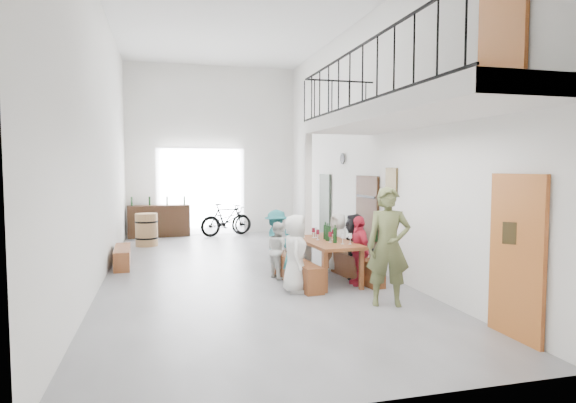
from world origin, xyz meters
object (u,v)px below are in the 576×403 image
object	(u,v)px
side_bench	(122,257)
oak_barrel	(147,230)
serving_counter	(159,221)
host_standing	(388,246)
bench_inner	(296,271)
bicycle_near	(227,221)
tasting_table	(324,244)

from	to	relation	value
side_bench	oak_barrel	xyz separation A→B (m)	(0.43, 2.76, 0.25)
oak_barrel	serving_counter	distance (m)	1.81
host_standing	bench_inner	bearing A→B (deg)	138.63
bench_inner	host_standing	distance (m)	2.18
serving_counter	bicycle_near	world-z (taller)	serving_counter
host_standing	bicycle_near	bearing A→B (deg)	118.30
host_standing	bicycle_near	size ratio (longest dim) A/B	1.08
oak_barrel	bicycle_near	size ratio (longest dim) A/B	0.52
tasting_table	serving_counter	distance (m)	7.61
bicycle_near	side_bench	bearing A→B (deg)	130.48
tasting_table	oak_barrel	xyz separation A→B (m)	(-3.46, 5.15, -0.25)
tasting_table	host_standing	distance (m)	1.91
side_bench	host_standing	xyz separation A→B (m)	(4.31, -4.24, 0.73)
host_standing	oak_barrel	bearing A→B (deg)	138.06
side_bench	bicycle_near	size ratio (longest dim) A/B	0.85
bench_inner	bicycle_near	xyz separation A→B (m)	(-0.40, 6.93, 0.23)
bench_inner	bicycle_near	distance (m)	6.95
host_standing	serving_counter	bearing A→B (deg)	131.14
oak_barrel	side_bench	bearing A→B (deg)	-98.90
bicycle_near	host_standing	bearing A→B (deg)	172.54
side_bench	oak_barrel	size ratio (longest dim) A/B	1.64
bench_inner	oak_barrel	world-z (taller)	oak_barrel
host_standing	bicycle_near	distance (m)	8.85
serving_counter	bicycle_near	size ratio (longest dim) A/B	1.09
bench_inner	side_bench	size ratio (longest dim) A/B	1.34
bench_inner	oak_barrel	distance (m)	5.94
serving_counter	host_standing	bearing A→B (deg)	-72.57
side_bench	host_standing	size ratio (longest dim) A/B	0.79
tasting_table	side_bench	xyz separation A→B (m)	(-3.89, 2.39, -0.50)
bicycle_near	oak_barrel	bearing A→B (deg)	108.38
bench_inner	oak_barrel	xyz separation A→B (m)	(-2.86, 5.20, 0.22)
host_standing	bicycle_near	xyz separation A→B (m)	(-1.42, 8.73, -0.48)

